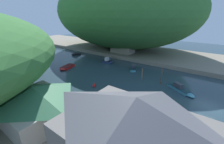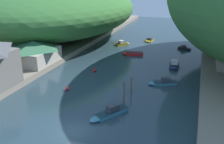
% 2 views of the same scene
% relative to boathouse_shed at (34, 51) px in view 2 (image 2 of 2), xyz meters
% --- Properties ---
extents(water_surface, '(130.00, 130.00, 0.00)m').
position_rel_boathouse_shed_xyz_m(water_surface, '(18.14, 12.07, -3.45)').
color(water_surface, '#283D47').
rests_on(water_surface, ground).
extents(left_bank, '(22.00, 120.00, 1.11)m').
position_rel_boathouse_shed_xyz_m(left_bank, '(-7.11, 12.07, -2.89)').
color(left_bank, gray).
rests_on(left_bank, ground).
extents(hillside_left, '(41.67, 58.33, 14.83)m').
position_rel_boathouse_shed_xyz_m(hillside_left, '(-8.21, 24.61, 5.08)').
color(hillside_left, '#387033').
rests_on(hillside_left, left_bank).
extents(boathouse_shed, '(8.15, 9.51, 4.51)m').
position_rel_boathouse_shed_xyz_m(boathouse_shed, '(0.00, 0.00, 0.00)').
color(boathouse_shed, '#B2A899').
rests_on(boathouse_shed, left_bank).
extents(boat_navy_launch, '(2.00, 3.16, 1.65)m').
position_rel_boathouse_shed_xyz_m(boat_navy_launch, '(27.10, 9.22, -2.95)').
color(boat_navy_launch, navy).
rests_on(boat_navy_launch, water_surface).
extents(boat_far_upstream, '(4.36, 5.84, 1.37)m').
position_rel_boathouse_shed_xyz_m(boat_far_upstream, '(20.95, -13.06, -3.03)').
color(boat_far_upstream, teal).
rests_on(boat_far_upstream, water_surface).
extents(boat_small_dinghy, '(5.19, 3.43, 1.24)m').
position_rel_boathouse_shed_xyz_m(boat_small_dinghy, '(26.16, 0.02, -3.08)').
color(boat_small_dinghy, teal).
rests_on(boat_small_dinghy, water_surface).
extents(boat_moored_right, '(5.26, 3.22, 0.59)m').
position_rel_boathouse_shed_xyz_m(boat_moored_right, '(16.48, 15.37, -3.16)').
color(boat_moored_right, red).
rests_on(boat_moored_right, water_surface).
extents(boat_far_right_bank, '(3.64, 2.42, 1.14)m').
position_rel_boathouse_shed_xyz_m(boat_far_right_bank, '(28.11, 24.33, -3.08)').
color(boat_far_right_bank, black).
rests_on(boat_far_right_bank, water_surface).
extents(boat_red_skiff, '(2.35, 3.80, 0.89)m').
position_rel_boathouse_shed_xyz_m(boat_red_skiff, '(17.54, 30.15, -3.16)').
color(boat_red_skiff, gold).
rests_on(boat_red_skiff, water_surface).
extents(boat_mid_channel, '(3.98, 4.24, 1.31)m').
position_rel_boathouse_shed_xyz_m(boat_mid_channel, '(11.54, 23.51, -3.05)').
color(boat_mid_channel, gold).
rests_on(boat_mid_channel, water_surface).
extents(mooring_post_second, '(0.20, 0.20, 3.51)m').
position_rel_boathouse_shed_xyz_m(mooring_post_second, '(21.81, -8.86, -1.69)').
color(mooring_post_second, brown).
rests_on(mooring_post_second, water_surface).
extents(mooring_post_middle, '(0.26, 0.26, 2.67)m').
position_rel_boathouse_shed_xyz_m(mooring_post_middle, '(21.76, -4.55, -2.11)').
color(mooring_post_middle, brown).
rests_on(mooring_post_middle, water_surface).
extents(channel_buoy_near, '(0.67, 0.67, 1.01)m').
position_rel_boathouse_shed_xyz_m(channel_buoy_near, '(12.56, 1.57, -3.06)').
color(channel_buoy_near, red).
rests_on(channel_buoy_near, water_surface).
extents(channel_buoy_far, '(0.61, 0.61, 0.91)m').
position_rel_boathouse_shed_xyz_m(channel_buoy_far, '(11.76, -7.85, -3.09)').
color(channel_buoy_far, red).
rests_on(channel_buoy_far, water_surface).
extents(person_on_quay, '(0.29, 0.42, 1.69)m').
position_rel_boathouse_shed_xyz_m(person_on_quay, '(3.07, 3.19, -1.36)').
color(person_on_quay, '#282D3D').
rests_on(person_on_quay, left_bank).
extents(person_by_boathouse, '(0.26, 0.40, 1.69)m').
position_rel_boathouse_shed_xyz_m(person_by_boathouse, '(1.45, -3.31, -1.36)').
color(person_by_boathouse, '#282D3D').
rests_on(person_by_boathouse, left_bank).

